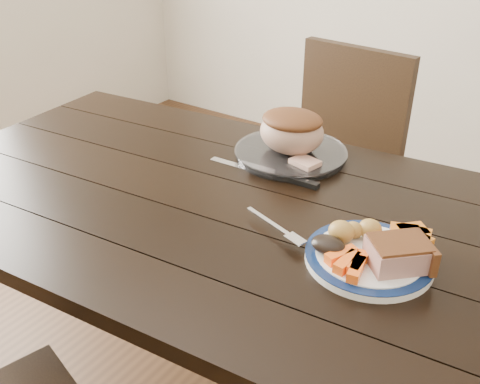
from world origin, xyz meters
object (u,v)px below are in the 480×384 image
Objects in this scene: dining_table at (218,229)px; serving_platter at (291,154)px; dinner_plate at (369,258)px; fork at (279,229)px; carving_knife at (283,177)px; pork_slice at (398,254)px; chair_far at (332,165)px; roast_joint at (292,132)px.

dining_table is 0.31m from serving_platter.
fork is at bearing -171.95° from dinner_plate.
serving_platter is at bearing 109.05° from carving_knife.
fork is (-0.25, -0.02, -0.02)m from pork_slice.
carving_knife is (0.12, -0.57, 0.23)m from chair_far.
roast_joint is 0.56× the size of carving_knife.
serving_platter is at bearing 138.72° from dinner_plate.
chair_far is 0.92m from dinner_plate.
chair_far is 0.96m from pork_slice.
chair_far is at bearing 93.17° from dining_table.
roast_joint reaches higher than pork_slice.
dinner_plate is at bearing -41.28° from serving_platter.
pork_slice is 0.34× the size of carving_knife.
serving_platter is at bearing 134.11° from fork.
dinner_plate is 0.38m from carving_knife.
chair_far is at bearing 99.17° from serving_platter.
serving_platter reaches higher than carving_knife.
pork_slice is at bearing -4.76° from dinner_plate.
dinner_plate reaches higher than dining_table.
chair_far is 3.08× the size of serving_platter.
fork is 0.54× the size of carving_knife.
dining_table is 6.62× the size of dinner_plate.
serving_platter is 1.73× the size of fork.
roast_joint reaches higher than fork.
dinner_plate is 0.50m from roast_joint.
serving_platter is 1.69× the size of roast_joint.
serving_platter is at bearing 180.00° from roast_joint.
carving_knife is (0.05, -0.12, -0.00)m from serving_platter.
serving_platter is at bearing 142.30° from pork_slice.
chair_far is 0.51m from serving_platter.
pork_slice is at bearing 22.75° from fork.
chair_far is 8.60× the size of pork_slice.
fork is at bearing 112.79° from chair_far.
roast_joint is at bearing 138.72° from dinner_plate.
dinner_plate is at bearing -34.74° from carving_knife.
dinner_plate is 0.49m from serving_platter.
carving_knife is at bearing 107.54° from chair_far.
dinner_plate reaches higher than carving_knife.
serving_platter is 0.13m from carving_knife.
roast_joint is 0.15m from carving_knife.
serving_platter is 0.54m from pork_slice.
serving_platter is 0.39m from fork.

